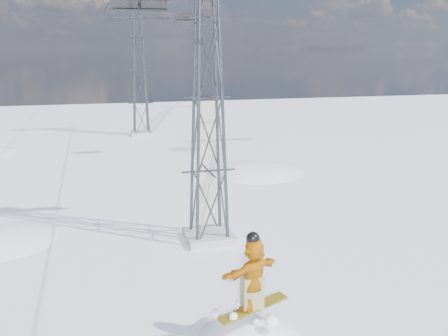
{
  "coord_description": "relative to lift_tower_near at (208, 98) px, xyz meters",
  "views": [
    {
      "loc": [
        -3.34,
        -9.65,
        7.18
      ],
      "look_at": [
        0.54,
        4.79,
        3.61
      ],
      "focal_mm": 40.0,
      "sensor_mm": 36.0,
      "label": 1
    }
  ],
  "objects": [
    {
      "name": "lift_chair_near",
      "position": [
        -2.2,
        1.58,
        3.3
      ],
      "size": [
        2.1,
        0.6,
        2.6
      ],
      "color": "black",
      "rests_on": "ground"
    },
    {
      "name": "lift_tower_near",
      "position": [
        0.0,
        0.0,
        0.0
      ],
      "size": [
        5.2,
        1.8,
        11.43
      ],
      "color": "#999999",
      "rests_on": "ground"
    },
    {
      "name": "lift_chair_mid",
      "position": [
        2.2,
        14.01,
        3.59
      ],
      "size": [
        1.8,
        0.52,
        2.23
      ],
      "color": "black",
      "rests_on": "ground"
    },
    {
      "name": "snow_terrain",
      "position": [
        -5.57,
        13.24,
        -15.06
      ],
      "size": [
        39.0,
        37.0,
        22.0
      ],
      "color": "white",
      "rests_on": "ground"
    },
    {
      "name": "lift_tower_far",
      "position": [
        0.0,
        25.0,
        0.0
      ],
      "size": [
        5.2,
        1.8,
        11.43
      ],
      "color": "#999999",
      "rests_on": "ground"
    }
  ]
}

